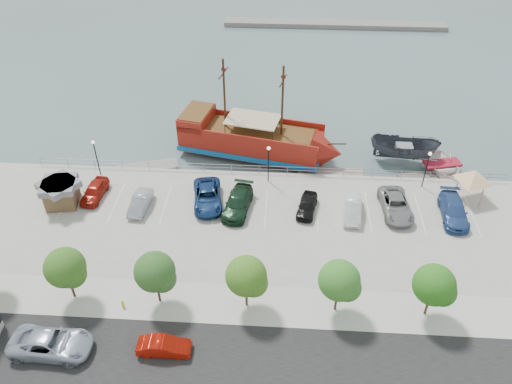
{
  "coord_description": "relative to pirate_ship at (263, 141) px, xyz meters",
  "views": [
    {
      "loc": [
        1.33,
        -35.44,
        31.81
      ],
      "look_at": [
        -1.0,
        2.0,
        2.0
      ],
      "focal_mm": 35.0,
      "sensor_mm": 36.0,
      "label": 1
    }
  ],
  "objects": [
    {
      "name": "pirate_ship",
      "position": [
        0.0,
        0.0,
        0.0
      ],
      "size": [
        19.24,
        8.9,
        11.92
      ],
      "rotation": [
        0.0,
        0.0,
        -0.21
      ],
      "color": "maroon",
      "rests_on": "ground"
    },
    {
      "name": "lamp_post_mid",
      "position": [
        0.91,
        -6.07,
        1.94
      ],
      "size": [
        0.36,
        0.36,
        4.28
      ],
      "color": "black",
      "rests_on": "land_slab"
    },
    {
      "name": "lamp_post_left",
      "position": [
        -17.09,
        -6.07,
        1.94
      ],
      "size": [
        0.36,
        0.36,
        4.28
      ],
      "color": "black",
      "rests_on": "land_slab"
    },
    {
      "name": "fire_hydrant",
      "position": [
        -9.87,
        -23.37,
        -0.62
      ],
      "size": [
        0.24,
        0.24,
        0.69
      ],
      "rotation": [
        0.0,
        0.0,
        -0.06
      ],
      "color": "gold",
      "rests_on": "sidewalk"
    },
    {
      "name": "parked_car_h",
      "position": [
        18.85,
        -10.74,
        -0.18
      ],
      "size": [
        2.56,
        5.71,
        1.62
      ],
      "primitive_type": "imported",
      "rotation": [
        0.0,
        0.0,
        -0.05
      ],
      "color": "#2F4E8B",
      "rests_on": "land_slab"
    },
    {
      "name": "dock_west",
      "position": [
        -12.73,
        -3.37,
        -1.8
      ],
      "size": [
        7.03,
        3.79,
        0.39
      ],
      "primitive_type": "cube",
      "rotation": [
        0.0,
        0.0,
        0.29
      ],
      "color": "gray",
      "rests_on": "ground"
    },
    {
      "name": "parked_car_e",
      "position": [
        4.89,
        -10.71,
        -0.3
      ],
      "size": [
        2.42,
        4.35,
        1.4
      ],
      "primitive_type": "imported",
      "rotation": [
        0.0,
        0.0,
        -0.2
      ],
      "color": "black",
      "rests_on": "land_slab"
    },
    {
      "name": "parked_car_b",
      "position": [
        -11.4,
        -11.27,
        -0.3
      ],
      "size": [
        1.78,
        4.3,
        1.38
      ],
      "primitive_type": "imported",
      "rotation": [
        0.0,
        0.0,
        -0.08
      ],
      "color": "#9DA1AB",
      "rests_on": "land_slab"
    },
    {
      "name": "tree_d",
      "position": [
        0.05,
        -22.64,
        2.3
      ],
      "size": [
        3.3,
        3.2,
        5.0
      ],
      "color": "#473321",
      "rests_on": "sidewalk"
    },
    {
      "name": "canopy_tent",
      "position": [
        21.2,
        -7.47,
        1.89
      ],
      "size": [
        5.27,
        5.27,
        3.32
      ],
      "rotation": [
        0.0,
        0.0,
        -0.43
      ],
      "color": "slate",
      "rests_on": "land_slab"
    },
    {
      "name": "parked_car_d",
      "position": [
        -1.84,
        -10.87,
        -0.18
      ],
      "size": [
        3.08,
        5.89,
        1.63
      ],
      "primitive_type": "imported",
      "rotation": [
        0.0,
        0.0,
        -0.15
      ],
      "color": "black",
      "rests_on": "land_slab"
    },
    {
      "name": "street",
      "position": [
        0.91,
        -28.57,
        -0.99
      ],
      "size": [
        100.0,
        8.0,
        0.04
      ],
      "primitive_type": "cube",
      "color": "black",
      "rests_on": "land_slab"
    },
    {
      "name": "parked_car_f",
      "position": [
        9.21,
        -10.94,
        -0.24
      ],
      "size": [
        1.98,
        4.72,
        1.52
      ],
      "primitive_type": "imported",
      "rotation": [
        0.0,
        0.0,
        -0.08
      ],
      "color": "white",
      "rests_on": "land_slab"
    },
    {
      "name": "parked_car_c",
      "position": [
        -4.92,
        -10.1,
        -0.18
      ],
      "size": [
        3.66,
        6.25,
        1.63
      ],
      "primitive_type": "imported",
      "rotation": [
        0.0,
        0.0,
        0.17
      ],
      "color": "navy",
      "rests_on": "land_slab"
    },
    {
      "name": "ground",
      "position": [
        0.91,
        -12.57,
        -2.0
      ],
      "size": [
        160.0,
        160.0,
        0.0
      ],
      "primitive_type": "plane",
      "color": "#495D5C"
    },
    {
      "name": "dock_east",
      "position": [
        18.25,
        -3.37,
        -1.82
      ],
      "size": [
        6.53,
        2.87,
        0.36
      ],
      "primitive_type": "cube",
      "rotation": [
        0.0,
        0.0,
        0.17
      ],
      "color": "#695F58",
      "rests_on": "ground"
    },
    {
      "name": "far_shore",
      "position": [
        10.91,
        42.43,
        -1.6
      ],
      "size": [
        40.0,
        3.0,
        0.8
      ],
      "primitive_type": "cube",
      "color": "gray",
      "rests_on": "ground"
    },
    {
      "name": "tree_f",
      "position": [
        14.05,
        -22.64,
        2.3
      ],
      "size": [
        3.3,
        3.2,
        5.0
      ],
      "color": "#473321",
      "rests_on": "sidewalk"
    },
    {
      "name": "seawall_railing",
      "position": [
        0.91,
        -4.77,
        -0.47
      ],
      "size": [
        50.0,
        0.06,
        1.0
      ],
      "color": "gray",
      "rests_on": "land_slab"
    },
    {
      "name": "tree_c",
      "position": [
        -6.95,
        -22.64,
        2.3
      ],
      "size": [
        3.3,
        3.2,
        5.0
      ],
      "color": "#473321",
      "rests_on": "sidewalk"
    },
    {
      "name": "street_sedan",
      "position": [
        -5.73,
        -27.2,
        -0.35
      ],
      "size": [
        3.94,
        1.41,
        1.29
      ],
      "primitive_type": "imported",
      "rotation": [
        0.0,
        0.0,
        1.58
      ],
      "color": "#A21307",
      "rests_on": "street"
    },
    {
      "name": "street_van",
      "position": [
        -13.9,
        -27.6,
        -0.17
      ],
      "size": [
        6.05,
        2.93,
        1.66
      ],
      "primitive_type": "imported",
      "rotation": [
        0.0,
        0.0,
        1.54
      ],
      "color": "#99A5B1",
      "rests_on": "street"
    },
    {
      "name": "patrol_boat",
      "position": [
        15.95,
        -0.18,
        -0.53
      ],
      "size": [
        7.96,
        4.17,
        2.93
      ],
      "primitive_type": "imported",
      "rotation": [
        0.0,
        0.0,
        1.39
      ],
      "color": "#363A42",
      "rests_on": "ground"
    },
    {
      "name": "lamp_post_right",
      "position": [
        16.91,
        -6.07,
        1.94
      ],
      "size": [
        0.36,
        0.36,
        4.28
      ],
      "color": "black",
      "rests_on": "land_slab"
    },
    {
      "name": "shed",
      "position": [
        -19.24,
        -11.06,
        0.41
      ],
      "size": [
        3.68,
        3.68,
        2.63
      ],
      "rotation": [
        0.0,
        0.0,
        0.16
      ],
      "color": "brown",
      "rests_on": "land_slab"
    },
    {
      "name": "dock_mid",
      "position": [
        7.69,
        -3.37,
        -1.79
      ],
      "size": [
        7.18,
        2.2,
        0.41
      ],
      "primitive_type": "cube",
      "rotation": [
        0.0,
        0.0,
        -0.02
      ],
      "color": "gray",
      "rests_on": "ground"
    },
    {
      "name": "sidewalk",
      "position": [
        0.91,
        -22.57,
        -0.98
      ],
      "size": [
        100.0,
        4.0,
        0.05
      ],
      "primitive_type": "cube",
      "color": "beige",
      "rests_on": "land_slab"
    },
    {
      "name": "parked_car_g",
      "position": [
        13.47,
        -10.28,
        -0.21
      ],
      "size": [
        3.02,
        5.86,
        1.58
      ],
      "primitive_type": "imported",
      "rotation": [
        0.0,
        0.0,
        0.07
      ],
      "color": "gray",
      "rests_on": "land_slab"
    },
    {
      "name": "speedboat",
      "position": [
        19.97,
        -1.84,
        -1.32
      ],
      "size": [
        5.97,
        7.36,
        1.34
      ],
      "primitive_type": "imported",
      "rotation": [
        0.0,
        0.0,
        0.23
      ],
      "color": "white",
      "rests_on": "ground"
    },
    {
      "name": "tree_e",
      "position": [
        7.05,
        -22.64,
        2.3
      ],
      "size": [
        3.3,
        3.2,
        5.0
      ],
      "color": "#473321",
      "rests_on": "sidewalk"
    },
    {
      "name": "tree_b",
      "position": [
        -13.95,
        -22.64,
        2.3
      ],
      "size": [
        3.3,
        3.2,
        5.0
      ],
      "color": "#473321",
      "rests_on": "sidewalk"
    },
    {
      "name": "parked_car_a",
      "position": [
        -16.42,
        -9.84,
        -0.25
      ],
      "size": [
        2.15,
        4.51,
        1.49
      ],
      "primitive_type": "imported",
      "rotation": [
        0.0,
        0.0,
        -0.09
      ],
      "color": "#9D1B0F",
      "rests_on": "land_slab"
    }
  ]
}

